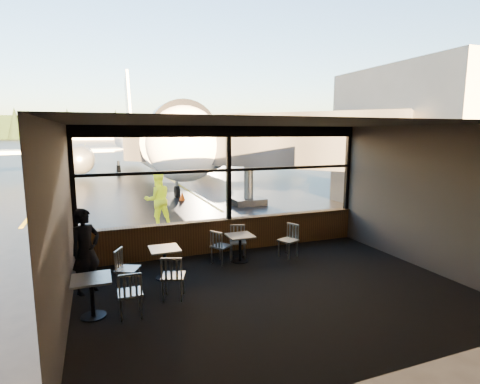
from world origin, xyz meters
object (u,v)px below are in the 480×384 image
ground_crew (158,200)px  cafe_table_left (92,298)px  passenger (86,251)px  cafe_table_mid (165,263)px  chair_near_e (288,241)px  chair_left_s (130,293)px  chair_mid_w (128,269)px  chair_mid_s (173,276)px  chair_near_w (221,246)px  cone_nose (182,196)px  cafe_table_near (240,248)px  airliner (145,109)px  chair_near_n (238,242)px  jet_bridge (264,155)px

ground_crew → cafe_table_left: bearing=63.7°
passenger → ground_crew: ground_crew is taller
cafe_table_mid → ground_crew: 5.03m
chair_near_e → chair_left_s: 4.67m
ground_crew → chair_mid_w: bearing=67.2°
passenger → ground_crew: size_ratio=0.92×
chair_mid_s → chair_left_s: 0.99m
chair_near_e → chair_near_w: chair_near_e is taller
ground_crew → cone_nose: (1.93, 4.90, -0.76)m
cafe_table_near → chair_mid_w: 2.96m
cafe_table_left → cone_nose: size_ratio=1.73×
chair_mid_w → passenger: passenger is taller
cafe_table_left → chair_mid_s: (1.52, 0.24, 0.10)m
airliner → chair_mid_w: airliner is taller
cafe_table_mid → chair_mid_s: bearing=-91.3°
passenger → chair_left_s: bearing=-98.4°
chair_mid_w → passenger: 0.94m
airliner → chair_near_n: airliner is taller
cafe_table_near → chair_near_n: chair_near_n is taller
chair_left_s → chair_near_w: bearing=42.2°
chair_left_s → passenger: 1.66m
cafe_table_mid → chair_near_w: size_ratio=0.82×
jet_bridge → ground_crew: 5.58m
chair_mid_w → cone_nose: 10.75m
jet_bridge → chair_near_n: (-3.61, -6.24, -1.91)m
airliner → cafe_table_near: size_ratio=47.05×
airliner → cone_nose: size_ratio=77.92×
passenger → chair_near_e: bearing=-30.4°
passenger → jet_bridge: bearing=8.1°
chair_near_w → chair_near_n: chair_near_n is taller
chair_left_s → cafe_table_near: bearing=36.1°
chair_near_w → ground_crew: 4.55m
cafe_table_near → cone_nose: cafe_table_near is taller
chair_near_w → cone_nose: chair_near_w is taller
cafe_table_left → passenger: (-0.10, 1.19, 0.53)m
jet_bridge → chair_near_n: 7.45m
chair_mid_w → passenger: (-0.81, 0.17, 0.45)m
chair_near_n → chair_mid_s: bearing=58.6°
cafe_table_left → ground_crew: 6.70m
chair_left_s → chair_mid_s: bearing=29.4°
chair_mid_s → jet_bridge: bearing=74.1°
cafe_table_near → cone_nose: bearing=86.7°
chair_near_e → chair_near_w: bearing=61.5°
chair_near_n → chair_left_s: size_ratio=1.00×
chair_near_w → chair_left_s: (-2.42, -2.11, 0.01)m
jet_bridge → chair_near_n: size_ratio=12.11×
chair_near_w → cone_nose: size_ratio=2.05×
chair_near_e → chair_near_n: (-1.30, 0.36, -0.00)m
cone_nose → passenger: bearing=-112.7°
cafe_table_mid → ground_crew: (0.63, 4.95, 0.61)m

